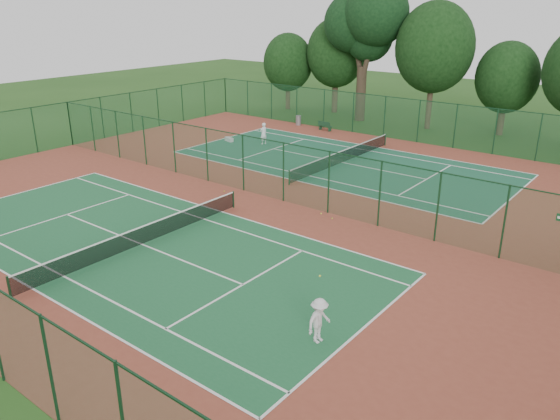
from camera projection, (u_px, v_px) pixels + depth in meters
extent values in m
plane|color=#224917|center=(263.00, 196.00, 32.60)|extent=(120.00, 120.00, 0.00)
cube|color=brown|center=(263.00, 195.00, 32.60)|extent=(40.00, 36.00, 0.01)
cube|color=#1D5C33|center=(143.00, 245.00, 25.97)|extent=(23.77, 10.97, 0.01)
cube|color=#1B563A|center=(343.00, 163.00, 39.22)|extent=(23.77, 10.97, 0.01)
cube|color=#1A502E|center=(401.00, 119.00, 45.23)|extent=(40.00, 0.02, 3.50)
cube|color=#163C22|center=(403.00, 98.00, 44.61)|extent=(40.00, 0.05, 0.05)
cube|color=#1C542E|center=(70.00, 124.00, 43.48)|extent=(0.02, 36.00, 3.50)
cube|color=#153A1E|center=(67.00, 102.00, 42.87)|extent=(0.05, 36.00, 0.05)
cube|color=#194D28|center=(263.00, 167.00, 31.98)|extent=(40.00, 0.02, 3.50)
cube|color=#153C1F|center=(262.00, 139.00, 31.37)|extent=(40.00, 0.05, 0.05)
cylinder|color=#13361D|center=(9.00, 288.00, 21.09)|extent=(0.10, 0.10, 0.97)
cylinder|color=#13361D|center=(233.00, 199.00, 30.51)|extent=(0.10, 0.10, 0.97)
cube|color=black|center=(142.00, 236.00, 25.80)|extent=(0.02, 12.80, 0.85)
cube|color=white|center=(141.00, 227.00, 25.65)|extent=(0.04, 12.80, 0.06)
cylinder|color=#163E22|center=(289.00, 177.00, 34.34)|extent=(0.10, 0.10, 0.97)
cylinder|color=#163E22|center=(385.00, 140.00, 43.76)|extent=(0.10, 0.10, 0.97)
cube|color=black|center=(343.00, 156.00, 39.05)|extent=(0.02, 12.80, 0.85)
cube|color=silver|center=(343.00, 150.00, 38.90)|extent=(0.04, 12.80, 0.06)
imported|color=silver|center=(319.00, 321.00, 18.28)|extent=(0.71, 1.11, 1.63)
imported|color=white|center=(264.00, 133.00, 44.05)|extent=(0.53, 0.70, 1.74)
cylinder|color=gray|center=(298.00, 120.00, 51.11)|extent=(0.56, 0.56, 0.90)
cube|color=#12351E|center=(321.00, 127.00, 49.37)|extent=(0.11, 0.36, 0.40)
cube|color=#12351E|center=(330.00, 129.00, 48.67)|extent=(0.11, 0.36, 0.40)
cube|color=#12351E|center=(325.00, 126.00, 48.94)|extent=(1.37, 0.52, 0.04)
cube|color=#12351E|center=(324.00, 124.00, 48.75)|extent=(1.34, 0.19, 0.40)
cube|color=silver|center=(229.00, 139.00, 45.17)|extent=(0.93, 0.55, 0.33)
sphere|color=#B3C22D|center=(332.00, 218.00, 29.05)|extent=(0.07, 0.07, 0.07)
sphere|color=#D5ED37|center=(321.00, 214.00, 29.69)|extent=(0.08, 0.08, 0.08)
sphere|color=gold|center=(224.00, 191.00, 33.23)|extent=(0.07, 0.07, 0.07)
cylinder|color=#33261C|center=(361.00, 94.00, 52.49)|extent=(0.94, 0.94, 5.15)
cylinder|color=#33261C|center=(357.00, 51.00, 51.75)|extent=(1.74, 0.51, 5.12)
cylinder|color=#33261C|center=(369.00, 50.00, 50.45)|extent=(1.63, 0.48, 5.55)
sphere|color=black|center=(353.00, 23.00, 51.17)|extent=(5.49, 5.49, 5.49)
sphere|color=black|center=(377.00, 13.00, 49.02)|extent=(5.83, 5.83, 5.83)
sphere|color=black|center=(369.00, 37.00, 51.06)|extent=(4.46, 4.46, 4.46)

